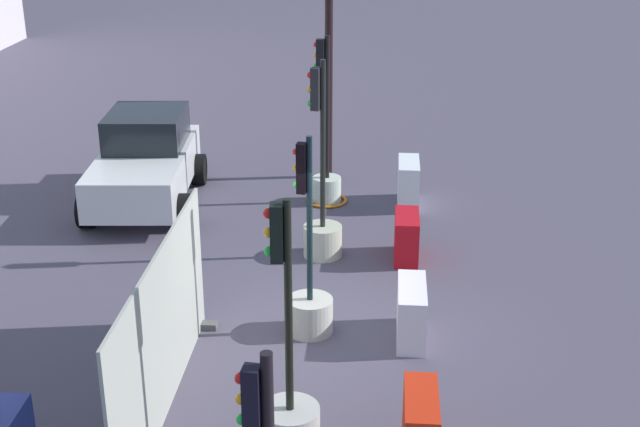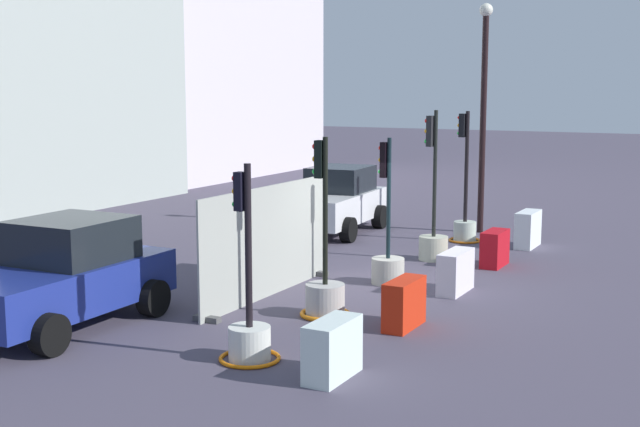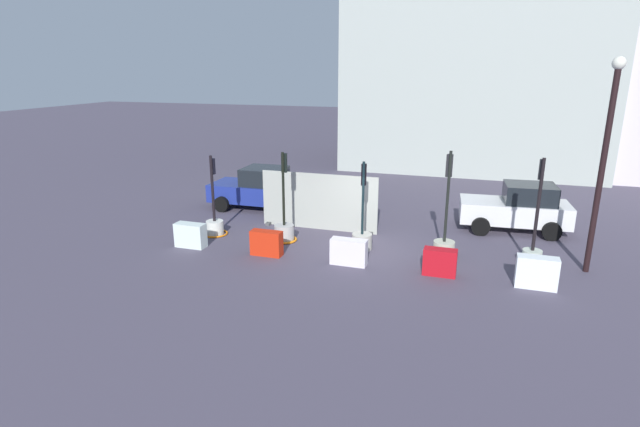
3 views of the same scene
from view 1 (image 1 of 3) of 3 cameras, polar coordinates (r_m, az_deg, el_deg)
The scene contains 12 objects.
ground_plane at distance 12.92m, azimuth 0.04°, elevation -7.91°, with size 120.00×120.00×0.00m, color #4A4354.
traffic_light_1 at distance 10.37m, azimuth -2.01°, elevation -13.13°, with size 0.90×0.90×3.17m.
traffic_light_2 at distance 12.77m, azimuth -0.69°, elevation -5.80°, with size 0.68×0.68×3.01m.
traffic_light_3 at distance 15.16m, azimuth 0.14°, elevation -0.63°, with size 0.68×0.68×3.49m.
traffic_light_4 at distance 17.64m, azimuth 0.42°, elevation 2.56°, with size 0.84×0.84×3.40m.
construction_barrier_1 at distance 10.36m, azimuth 6.59°, elevation -13.73°, with size 1.04×0.40×0.83m.
construction_barrier_2 at distance 12.70m, azimuth 6.01°, elevation -6.47°, with size 1.14×0.41×0.83m.
construction_barrier_3 at distance 15.21m, azimuth 5.69°, elevation -1.53°, with size 0.97×0.42×0.81m.
construction_barrier_4 at distance 17.65m, azimuth 5.81°, elevation 2.01°, with size 1.11×0.42×0.91m.
car_white_van at distance 17.89m, azimuth -11.38°, elevation 3.38°, with size 4.01×2.31×1.80m.
street_lamp_post at distance 18.42m, azimuth 0.59°, elevation 13.10°, with size 0.36×0.36×6.22m.
site_fence_panel at distance 10.98m, azimuth -10.23°, elevation -7.89°, with size 4.51×0.50×2.15m.
Camera 1 is at (-11.19, -0.81, 6.42)m, focal length 48.85 mm.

